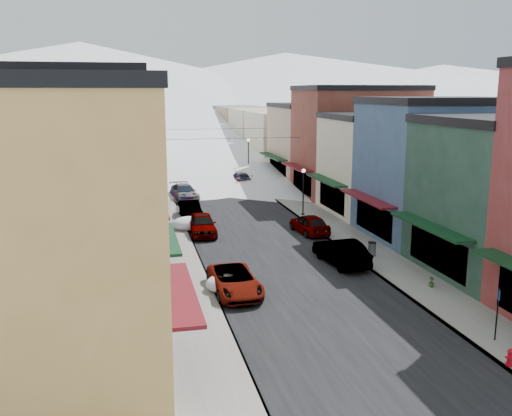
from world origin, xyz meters
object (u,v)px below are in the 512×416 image
car_white_suv (235,281)px  trash_can (372,249)px  fire_hydrant (510,358)px  car_green_sedan (341,252)px  car_silver_sedan (202,224)px  streetlamp_near (303,186)px  car_dark_hatch (190,210)px

car_white_suv → trash_can: size_ratio=5.58×
car_white_suv → fire_hydrant: (9.15, -10.96, -0.24)m
car_green_sedan → trash_can: size_ratio=5.48×
trash_can → car_green_sedan: bearing=-158.9°
fire_hydrant → car_silver_sedan: bearing=110.7°
car_green_sedan → fire_hydrant: 14.83m
trash_can → streetlamp_near: (-0.68, 13.30, 2.11)m
car_dark_hatch → trash_can: 17.99m
car_dark_hatch → streetlamp_near: 10.14m
car_green_sedan → streetlamp_near: (1.89, 14.29, 1.89)m
car_silver_sedan → car_dark_hatch: (-0.30, 5.91, -0.08)m
car_silver_sedan → car_green_sedan: (7.67, -9.66, 0.01)m
car_white_suv → car_dark_hatch: car_dark_hatch is taller
car_silver_sedan → car_green_sedan: size_ratio=0.95×
fire_hydrant → streetlamp_near: size_ratio=0.18×
car_white_suv → trash_can: 11.25m
car_silver_sedan → streetlamp_near: streetlamp_near is taller
car_dark_hatch → fire_hydrant: bearing=-75.3°
car_white_suv → car_dark_hatch: 19.35m
car_dark_hatch → streetlamp_near: bearing=-10.0°
car_green_sedan → trash_can: bearing=-164.8°
car_white_suv → car_green_sedan: (7.62, 3.78, 0.12)m
car_silver_sedan → fire_hydrant: car_silver_sedan is taller
car_white_suv → car_green_sedan: size_ratio=1.02×
car_dark_hatch → car_green_sedan: size_ratio=0.89×
car_white_suv → streetlamp_near: size_ratio=1.27×
car_silver_sedan → car_dark_hatch: 5.92m
car_dark_hatch → fire_hydrant: size_ratio=6.26×
car_green_sedan → fire_hydrant: car_green_sedan is taller
car_white_suv → car_silver_sedan: size_ratio=1.07×
trash_can → fire_hydrant: bearing=-93.8°
car_white_suv → car_dark_hatch: size_ratio=1.14×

